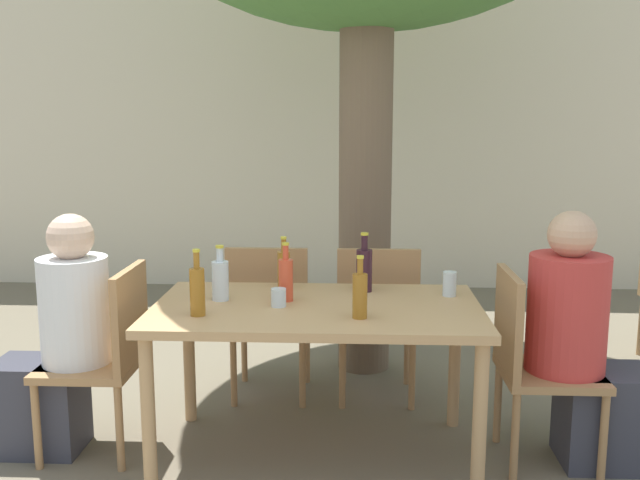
# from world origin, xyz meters

# --- Properties ---
(ground_plane) EXTENTS (30.00, 30.00, 0.00)m
(ground_plane) POSITION_xyz_m (0.00, 0.00, 0.00)
(ground_plane) COLOR #706651
(cafe_building_wall) EXTENTS (10.00, 0.08, 2.80)m
(cafe_building_wall) POSITION_xyz_m (0.00, 3.46, 1.40)
(cafe_building_wall) COLOR beige
(cafe_building_wall) RESTS_ON ground_plane
(dining_table_front) EXTENTS (1.50, 0.87, 0.73)m
(dining_table_front) POSITION_xyz_m (0.00, 0.00, 0.66)
(dining_table_front) COLOR tan
(dining_table_front) RESTS_ON ground_plane
(patio_chair_0) EXTENTS (0.44, 0.44, 0.89)m
(patio_chair_0) POSITION_xyz_m (-0.98, 0.00, 0.50)
(patio_chair_0) COLOR #A87A4C
(patio_chair_0) RESTS_ON ground_plane
(patio_chair_1) EXTENTS (0.44, 0.44, 0.89)m
(patio_chair_1) POSITION_xyz_m (0.98, 0.00, 0.50)
(patio_chair_1) COLOR #A87A4C
(patio_chair_1) RESTS_ON ground_plane
(patio_chair_2) EXTENTS (0.44, 0.44, 0.89)m
(patio_chair_2) POSITION_xyz_m (-0.30, 0.66, 0.50)
(patio_chair_2) COLOR #A87A4C
(patio_chair_2) RESTS_ON ground_plane
(patio_chair_3) EXTENTS (0.44, 0.44, 0.89)m
(patio_chair_3) POSITION_xyz_m (0.30, 0.66, 0.50)
(patio_chair_3) COLOR #A87A4C
(patio_chair_3) RESTS_ON ground_plane
(person_seated_0) EXTENTS (0.56, 0.32, 1.15)m
(person_seated_0) POSITION_xyz_m (-1.22, -0.00, 0.51)
(person_seated_0) COLOR #383842
(person_seated_0) RESTS_ON ground_plane
(person_seated_1) EXTENTS (0.58, 0.35, 1.18)m
(person_seated_1) POSITION_xyz_m (1.21, -0.00, 0.53)
(person_seated_1) COLOR #383842
(person_seated_1) RESTS_ON ground_plane
(water_bottle_0) EXTENTS (0.08, 0.08, 0.26)m
(water_bottle_0) POSITION_xyz_m (-0.46, 0.07, 0.84)
(water_bottle_0) COLOR silver
(water_bottle_0) RESTS_ON dining_table_front
(amber_bottle_1) EXTENTS (0.06, 0.06, 0.27)m
(amber_bottle_1) POSITION_xyz_m (0.19, -0.20, 0.84)
(amber_bottle_1) COLOR #9E661E
(amber_bottle_1) RESTS_ON dining_table_front
(soda_bottle_2) EXTENTS (0.07, 0.07, 0.28)m
(soda_bottle_2) POSITION_xyz_m (-0.15, 0.07, 0.84)
(soda_bottle_2) COLOR #DB4C2D
(soda_bottle_2) RESTS_ON dining_table_front
(amber_bottle_3) EXTENTS (0.07, 0.07, 0.29)m
(amber_bottle_3) POSITION_xyz_m (-0.50, -0.20, 0.85)
(amber_bottle_3) COLOR #9E661E
(amber_bottle_3) RESTS_ON dining_table_front
(wine_bottle_4) EXTENTS (0.08, 0.08, 0.29)m
(wine_bottle_4) POSITION_xyz_m (0.22, 0.28, 0.85)
(wine_bottle_4) COLOR #331923
(wine_bottle_4) RESTS_ON dining_table_front
(amber_bottle_5) EXTENTS (0.06, 0.06, 0.26)m
(amber_bottle_5) POSITION_xyz_m (-0.18, 0.33, 0.84)
(amber_bottle_5) COLOR #9E661E
(amber_bottle_5) RESTS_ON dining_table_front
(drinking_glass_0) EXTENTS (0.07, 0.07, 0.08)m
(drinking_glass_0) POSITION_xyz_m (-0.17, -0.03, 0.78)
(drinking_glass_0) COLOR silver
(drinking_glass_0) RESTS_ON dining_table_front
(drinking_glass_1) EXTENTS (0.07, 0.07, 0.12)m
(drinking_glass_1) POSITION_xyz_m (0.63, 0.20, 0.79)
(drinking_glass_1) COLOR silver
(drinking_glass_1) RESTS_ON dining_table_front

